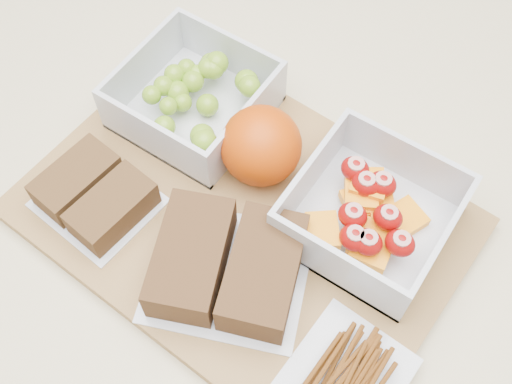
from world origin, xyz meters
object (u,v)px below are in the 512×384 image
cutting_board (243,217)px  sandwich_bag_left (95,195)px  sandwich_bag_center (227,265)px  grape_container (197,97)px  pretzel_bag (344,377)px  orange (261,146)px  fruit_container (370,215)px

cutting_board → sandwich_bag_left: sandwich_bag_left is taller
sandwich_bag_center → sandwich_bag_left: bearing=-176.5°
cutting_board → grape_container: (-0.11, 0.08, 0.03)m
cutting_board → pretzel_bag: bearing=-25.0°
sandwich_bag_center → cutting_board: bearing=111.9°
orange → pretzel_bag: size_ratio=0.67×
cutting_board → pretzel_bag: size_ratio=3.45×
fruit_container → sandwich_bag_left: 0.27m
cutting_board → fruit_container: (0.11, 0.06, 0.03)m
grape_container → sandwich_bag_center: grape_container is taller
pretzel_bag → sandwich_bag_center: bearing=169.5°
cutting_board → sandwich_bag_center: bearing=-65.0°
cutting_board → sandwich_bag_left: (-0.13, -0.07, 0.02)m
cutting_board → pretzel_bag: pretzel_bag is taller
pretzel_bag → sandwich_bag_left: bearing=176.7°
fruit_container → sandwich_bag_left: (-0.24, -0.13, -0.01)m
cutting_board → orange: bearing=108.8°
sandwich_bag_left → pretzel_bag: size_ratio=0.98×
grape_container → fruit_container: (0.22, -0.02, -0.00)m
sandwich_bag_left → sandwich_bag_center: sandwich_bag_center is taller
cutting_board → orange: (-0.02, 0.05, 0.05)m
orange → sandwich_bag_left: bearing=-131.9°
sandwich_bag_center → pretzel_bag: sandwich_bag_center is taller
orange → sandwich_bag_left: 0.17m
grape_container → fruit_container: bearing=-5.6°
grape_container → fruit_container: same height
grape_container → sandwich_bag_left: (-0.02, -0.15, -0.01)m
grape_container → orange: 0.10m
grape_container → orange: size_ratio=1.75×
fruit_container → sandwich_bag_center: bearing=-125.3°
fruit_container → pretzel_bag: (0.06, -0.15, -0.01)m
cutting_board → sandwich_bag_center: (0.03, -0.06, 0.03)m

